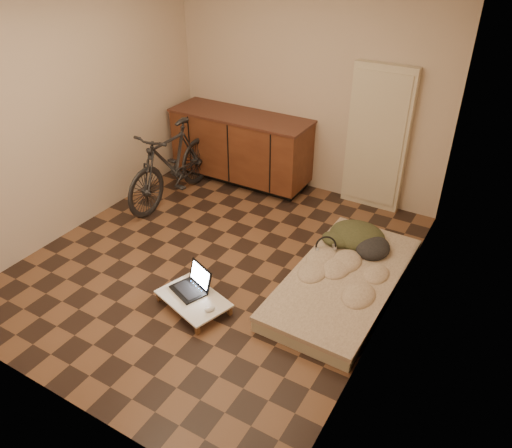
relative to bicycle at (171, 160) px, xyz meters
The scene contains 10 objects.
room_shell 1.65m from the bicycle, 34.96° to the right, with size 3.50×4.00×2.60m.
cabinets 0.98m from the bicycle, 62.50° to the left, with size 1.84×0.62×0.91m.
appliance_panel 2.44m from the bicycle, 27.12° to the left, with size 0.70×0.10×1.70m, color beige.
bicycle is the anchor object (origin of this frame).
futon 2.61m from the bicycle, 13.47° to the right, with size 0.95×1.92×0.16m.
clothing_pile 2.44m from the bicycle, ahead, with size 0.61×0.51×0.25m, color #383B22, non-canonical shape.
headphones 2.24m from the bicycle, ahead, with size 0.23×0.22×0.16m, color black, non-canonical shape.
lap_desk 2.14m from the bicycle, 47.10° to the right, with size 0.74×0.59×0.11m.
laptop 2.00m from the bicycle, 46.74° to the right, with size 0.40×0.38×0.22m.
mouse 2.33m from the bicycle, 44.06° to the right, with size 0.06×0.10×0.03m, color white.
Camera 1 is at (2.46, -3.39, 3.05)m, focal length 35.00 mm.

